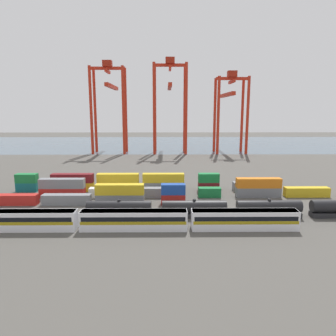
{
  "coord_description": "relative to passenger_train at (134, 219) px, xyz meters",
  "views": [
    {
      "loc": [
        2.57,
        -82.85,
        23.42
      ],
      "look_at": [
        3.67,
        21.04,
        4.07
      ],
      "focal_mm": 33.36,
      "sensor_mm": 36.0,
      "label": 1
    }
  ],
  "objects": [
    {
      "name": "shipping_container_18",
      "position": [
        -20.82,
        30.1,
        1.76
      ],
      "size": [
        12.1,
        2.44,
        2.6
      ],
      "primitive_type": "cube",
      "color": "maroon",
      "rests_on": "shipping_container_17"
    },
    {
      "name": "shipping_container_4",
      "position": [
        8.25,
        16.94,
        -0.84
      ],
      "size": [
        6.04,
        2.44,
        2.6
      ],
      "primitive_type": "cube",
      "color": "#AD211C",
      "rests_on": "ground_plane"
    },
    {
      "name": "shipping_container_2",
      "position": [
        -5.15,
        16.94,
        -0.84
      ],
      "size": [
        12.1,
        2.44,
        2.6
      ],
      "primitive_type": "cube",
      "color": "slate",
      "rests_on": "ground_plane"
    },
    {
      "name": "gantry_crane_east",
      "position": [
        42.26,
        117.21,
        24.97
      ],
      "size": [
        17.16,
        41.32,
        44.0
      ],
      "color": "red",
      "rests_on": "ground_plane"
    },
    {
      "name": "shipping_container_16",
      "position": [
        -34.09,
        30.1,
        1.76
      ],
      "size": [
        6.04,
        2.44,
        2.6
      ],
      "primitive_type": "cube",
      "color": "#197538",
      "rests_on": "shipping_container_15"
    },
    {
      "name": "gantry_crane_west",
      "position": [
        -24.18,
        116.3,
        27.84
      ],
      "size": [
        18.7,
        36.28,
        49.23
      ],
      "color": "red",
      "rests_on": "ground_plane"
    },
    {
      "name": "shipping_container_12",
      "position": [
        31.71,
        23.52,
        1.76
      ],
      "size": [
        12.1,
        2.44,
        2.6
      ],
      "primitive_type": "cube",
      "color": "orange",
      "rests_on": "shipping_container_11"
    },
    {
      "name": "shipping_container_19",
      "position": [
        -7.54,
        30.1,
        -0.84
      ],
      "size": [
        12.1,
        2.44,
        2.6
      ],
      "primitive_type": "cube",
      "color": "gold",
      "rests_on": "ground_plane"
    },
    {
      "name": "shipping_container_17",
      "position": [
        -20.82,
        30.1,
        -0.84
      ],
      "size": [
        12.1,
        2.44,
        2.6
      ],
      "primitive_type": "cube",
      "color": "gold",
      "rests_on": "ground_plane"
    },
    {
      "name": "shipping_container_25",
      "position": [
        32.28,
        30.1,
        -0.84
      ],
      "size": [
        12.1,
        2.44,
        2.6
      ],
      "primitive_type": "cube",
      "color": "slate",
      "rests_on": "ground_plane"
    },
    {
      "name": "shipping_container_20",
      "position": [
        -7.54,
        30.1,
        1.76
      ],
      "size": [
        12.1,
        2.44,
        2.6
      ],
      "primitive_type": "cube",
      "color": "gold",
      "rests_on": "shipping_container_19"
    },
    {
      "name": "ground_plane",
      "position": [
        3.57,
        63.92,
        -2.14
      ],
      "size": [
        420.0,
        420.0,
        0.0
      ],
      "primitive_type": "plane",
      "color": "#4C4944"
    },
    {
      "name": "shipping_container_24",
      "position": [
        19.01,
        30.1,
        1.76
      ],
      "size": [
        6.04,
        2.44,
        2.6
      ],
      "primitive_type": "cube",
      "color": "#197538",
      "rests_on": "shipping_container_23"
    },
    {
      "name": "passenger_train",
      "position": [
        0.0,
        0.0,
        0.0
      ],
      "size": [
        65.03,
        3.14,
        3.9
      ],
      "color": "silver",
      "rests_on": "ground_plane"
    },
    {
      "name": "freight_tank_row",
      "position": [
        20.89,
        7.03,
        -0.21
      ],
      "size": [
        63.79,
        2.71,
        4.17
      ],
      "color": "#232326",
      "rests_on": "ground_plane"
    },
    {
      "name": "shipping_container_8",
      "position": [
        -8.35,
        23.52,
        -0.84
      ],
      "size": [
        12.1,
        2.44,
        2.6
      ],
      "primitive_type": "cube",
      "color": "silver",
      "rests_on": "ground_plane"
    },
    {
      "name": "gantry_crane_central",
      "position": [
        9.04,
        116.14,
        28.52
      ],
      "size": [
        18.36,
        36.66,
        50.86
      ],
      "color": "red",
      "rests_on": "ground_plane"
    },
    {
      "name": "shipping_container_1",
      "position": [
        -18.55,
        16.94,
        -0.84
      ],
      "size": [
        12.1,
        2.44,
        2.6
      ],
      "primitive_type": "cube",
      "color": "slate",
      "rests_on": "ground_plane"
    },
    {
      "name": "shipping_container_6",
      "position": [
        -21.71,
        23.52,
        -0.84
      ],
      "size": [
        12.1,
        2.44,
        2.6
      ],
      "primitive_type": "cube",
      "color": "#AD211C",
      "rests_on": "ground_plane"
    },
    {
      "name": "harbour_water",
      "position": [
        3.57,
        161.26,
        -2.14
      ],
      "size": [
        400.0,
        110.0,
        0.01
      ],
      "primitive_type": "cube",
      "color": "#475B6B",
      "rests_on": "ground_plane"
    },
    {
      "name": "shipping_container_21",
      "position": [
        5.73,
        30.1,
        -0.84
      ],
      "size": [
        12.1,
        2.44,
        2.6
      ],
      "primitive_type": "cube",
      "color": "slate",
      "rests_on": "ground_plane"
    },
    {
      "name": "shipping_container_10",
      "position": [
        18.35,
        23.52,
        -0.84
      ],
      "size": [
        6.04,
        2.44,
        2.6
      ],
      "primitive_type": "cube",
      "color": "#197538",
      "rests_on": "ground_plane"
    },
    {
      "name": "shipping_container_5",
      "position": [
        8.25,
        16.94,
        1.76
      ],
      "size": [
        6.04,
        2.44,
        2.6
      ],
      "primitive_type": "cube",
      "color": "#1C4299",
      "rests_on": "shipping_container_4"
    },
    {
      "name": "shipping_container_13",
      "position": [
        45.06,
        23.52,
        -0.84
      ],
      "size": [
        12.1,
        2.44,
        2.6
      ],
      "primitive_type": "cube",
      "color": "gold",
      "rests_on": "ground_plane"
    },
    {
      "name": "shipping_container_9",
      "position": [
        5.0,
        23.52,
        -0.84
      ],
      "size": [
        12.1,
        2.44,
        2.6
      ],
      "primitive_type": "cube",
      "color": "slate",
      "rests_on": "ground_plane"
    },
    {
      "name": "shipping_container_11",
      "position": [
        31.71,
        23.52,
        -0.84
      ],
      "size": [
        12.1,
        2.44,
        2.6
      ],
      "primitive_type": "cube",
      "color": "slate",
      "rests_on": "ground_plane"
    },
    {
      "name": "shipping_container_0",
      "position": [
        -31.94,
        16.94,
        -0.84
      ],
      "size": [
        12.1,
        2.44,
        2.6
      ],
      "primitive_type": "cube",
      "color": "#AD211C",
      "rests_on": "ground_plane"
    },
    {
      "name": "shipping_container_15",
      "position": [
        -34.09,
        30.1,
        -0.84
      ],
      "size": [
        6.04,
        2.44,
        2.6
      ],
      "primitive_type": "cube",
      "color": "#146066",
      "rests_on": "ground_plane"
    },
    {
      "name": "shipping_container_23",
      "position": [
        19.01,
        30.1,
        -0.84
      ],
      "size": [
        6.04,
        2.44,
        2.6
      ],
      "primitive_type": "cube",
      "color": "maroon",
      "rests_on": "ground_plane"
    },
    {
      "name": "shipping_container_3",
      "position": [
        -5.15,
        16.94,
        1.76
      ],
      "size": [
        12.1,
        2.44,
        2.6
      ],
      "primitive_type": "cube",
      "color": "gold",
      "rests_on": "shipping_container_2"
    },
    {
      "name": "shipping_container_7",
      "position": [
        -21.71,
        23.52,
        1.76
      ],
      "size": [
        12.1,
        2.44,
        2.6
      ],
      "primitive_type": "cube",
      "color": "slate",
      "rests_on": "shipping_container_6"
    },
    {
      "name": "shipping_container_22",
      "position": [
        5.73,
        30.1,
        1.76
      ],
      "size": [
        12.1,
        2.44,
        2.6
      ],
      "primitive_type": "cube",
      "color": "gold",
      "rests_on": "shipping_container_21"
    }
  ]
}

